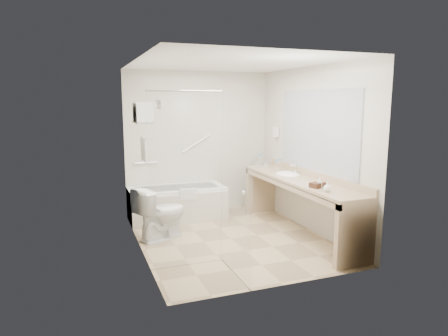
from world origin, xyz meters
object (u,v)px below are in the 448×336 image
object	(u,v)px
bathtub	(177,203)
water_bottle_left	(280,165)
toilet	(161,213)
vanity_counter	(299,192)
amenity_basket	(317,185)

from	to	relation	value
bathtub	water_bottle_left	bearing A→B (deg)	-23.29
toilet	water_bottle_left	size ratio (longest dim) A/B	3.89
vanity_counter	toilet	xyz separation A→B (m)	(-1.97, 0.51, -0.26)
bathtub	water_bottle_left	size ratio (longest dim) A/B	8.04
amenity_basket	toilet	bearing A→B (deg)	149.32
bathtub	toilet	bearing A→B (deg)	-117.22
amenity_basket	water_bottle_left	size ratio (longest dim) A/B	1.01
bathtub	amenity_basket	bearing A→B (deg)	-54.23
amenity_basket	vanity_counter	bearing A→B (deg)	81.97
toilet	water_bottle_left	bearing A→B (deg)	-108.80
water_bottle_left	amenity_basket	bearing A→B (deg)	-95.93
bathtub	water_bottle_left	distance (m)	1.84
vanity_counter	water_bottle_left	bearing A→B (deg)	85.88
vanity_counter	water_bottle_left	distance (m)	0.77
vanity_counter	amenity_basket	distance (m)	0.66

